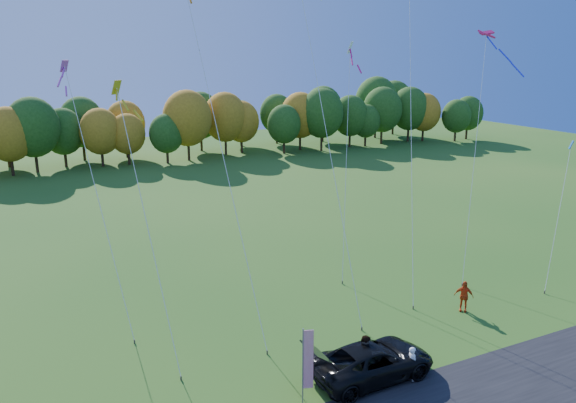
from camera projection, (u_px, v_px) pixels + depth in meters
name	position (u px, v px, depth m)	size (l,w,h in m)	color
ground	(346.00, 381.00, 25.45)	(160.00, 160.00, 0.00)	#205315
tree_line	(122.00, 166.00, 73.12)	(116.00, 12.00, 10.00)	#1E4711
black_suv	(373.00, 361.00, 25.55)	(2.71, 5.88, 1.63)	black
person_tailgate_a	(412.00, 363.00, 25.36)	(0.60, 0.39, 1.63)	white
person_tailgate_b	(366.00, 355.00, 25.74)	(0.95, 0.74, 1.96)	gray
person_east	(464.00, 296.00, 32.10)	(1.08, 0.45, 1.83)	#C63E12
feather_flag	(307.00, 359.00, 23.18)	(0.46, 0.19, 3.56)	#999999
kite_delta_blue	(213.00, 112.00, 28.53)	(3.23, 10.07, 22.58)	#4C3F33
kite_parafoil_orange	(410.00, 67.00, 35.46)	(8.45, 12.04, 27.47)	#4C3F33
kite_delta_red	(318.00, 77.00, 30.80)	(2.47, 9.05, 22.10)	#4C3F33
kite_parafoil_rainbow	(475.00, 152.00, 37.32)	(7.34, 6.10, 16.23)	#4C3F33
kite_diamond_yellow	(148.00, 227.00, 25.79)	(1.62, 5.60, 13.52)	#4C3F33
kite_diamond_white	(346.00, 159.00, 37.47)	(4.46, 6.46, 15.56)	#4C3F33
kite_diamond_pink	(98.00, 200.00, 29.02)	(2.12, 6.16, 14.35)	#4C3F33
kite_diamond_blue_low	(558.00, 216.00, 35.47)	(4.57, 3.05, 9.17)	#4C3F33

